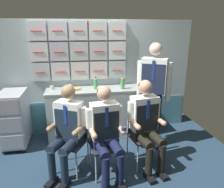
{
  "coord_description": "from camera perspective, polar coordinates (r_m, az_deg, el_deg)",
  "views": [
    {
      "loc": [
        -0.16,
        -2.68,
        1.98
      ],
      "look_at": [
        0.35,
        0.25,
        1.08
      ],
      "focal_mm": 34.46,
      "sensor_mm": 36.0,
      "label": 1
    }
  ],
  "objects": [
    {
      "name": "water_bottle_short",
      "position": [
        3.89,
        2.81,
        2.94
      ],
      "size": [
        0.07,
        0.07,
        0.23
      ],
      "color": "#4F9854",
      "rests_on": "galley_counter"
    },
    {
      "name": "paper_cup_tan",
      "position": [
        4.01,
        -11.08,
        2.03
      ],
      "size": [
        0.06,
        0.06,
        0.07
      ],
      "color": "silver",
      "rests_on": "galley_counter"
    },
    {
      "name": "espresso_cup_small",
      "position": [
        4.01,
        -15.7,
        1.66
      ],
      "size": [
        0.06,
        0.06,
        0.06
      ],
      "color": "silver",
      "rests_on": "galley_counter"
    },
    {
      "name": "coffee_cup_white",
      "position": [
        3.77,
        -3.51,
        1.37
      ],
      "size": [
        0.07,
        0.07,
        0.07
      ],
      "color": "tan",
      "rests_on": "galley_counter"
    },
    {
      "name": "crew_member_center",
      "position": [
        2.87,
        -1.51,
        -9.4
      ],
      "size": [
        0.51,
        0.66,
        1.28
      ],
      "color": "black",
      "rests_on": "ground"
    },
    {
      "name": "galley_bulkhead",
      "position": [
        4.14,
        -7.63,
        4.67
      ],
      "size": [
        4.2,
        0.14,
        2.15
      ],
      "color": "#A1B3B9",
      "rests_on": "ground"
    },
    {
      "name": "folding_chair_near_trolley",
      "position": [
        3.34,
        7.65,
        -9.21
      ],
      "size": [
        0.46,
        0.46,
        0.85
      ],
      "color": "#A8AAAF",
      "rests_on": "ground"
    },
    {
      "name": "ground",
      "position": [
        3.35,
        -5.51,
        -19.9
      ],
      "size": [
        4.8,
        4.8,
        0.04
      ],
      "primitive_type": "cube",
      "color": "#23384E"
    },
    {
      "name": "crew_member_near_trolley",
      "position": [
        3.13,
        9.13,
        -7.05
      ],
      "size": [
        0.53,
        0.68,
        1.3
      ],
      "color": "black",
      "rests_on": "ground"
    },
    {
      "name": "folding_chair_left",
      "position": [
        3.21,
        -10.18,
        -10.45
      ],
      "size": [
        0.54,
        0.54,
        0.85
      ],
      "color": "#A8AAAF",
      "rests_on": "ground"
    },
    {
      "name": "snack_banana",
      "position": [
        3.86,
        -9.26,
        1.26
      ],
      "size": [
        0.17,
        0.1,
        0.04
      ],
      "color": "yellow",
      "rests_on": "galley_counter"
    },
    {
      "name": "water_bottle_blue_cap",
      "position": [
        3.88,
        -4.35,
        2.85
      ],
      "size": [
        0.08,
        0.08,
        0.23
      ],
      "color": "#4B9C5B",
      "rests_on": "galley_counter"
    },
    {
      "name": "crew_member_left",
      "position": [
        3.01,
        -11.83,
        -8.6
      ],
      "size": [
        0.6,
        0.69,
        1.28
      ],
      "color": "black",
      "rests_on": "ground"
    },
    {
      "name": "galley_counter",
      "position": [
        4.08,
        -4.06,
        -4.92
      ],
      "size": [
        1.81,
        0.53,
        0.94
      ],
      "color": "#A7B1AF",
      "rests_on": "ground"
    },
    {
      "name": "crew_member_standing",
      "position": [
        3.58,
        10.95,
        2.04
      ],
      "size": [
        0.5,
        0.4,
        1.78
      ],
      "color": "black",
      "rests_on": "ground"
    },
    {
      "name": "folding_chair_center",
      "position": [
        3.1,
        -2.35,
        -11.27
      ],
      "size": [
        0.45,
        0.45,
        0.85
      ],
      "color": "#A8AAAF",
      "rests_on": "ground"
    },
    {
      "name": "service_trolley",
      "position": [
        4.06,
        -24.41,
        -5.8
      ],
      "size": [
        0.4,
        0.65,
        0.98
      ],
      "color": "black",
      "rests_on": "ground"
    }
  ]
}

